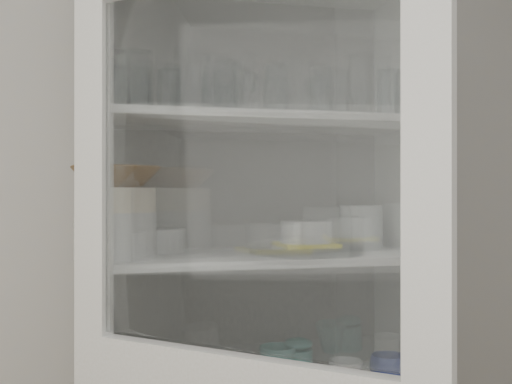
{
  "coord_description": "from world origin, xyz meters",
  "views": [
    {
      "loc": [
        -0.26,
        -0.58,
        1.44
      ],
      "look_at": [
        0.2,
        1.27,
        1.44
      ],
      "focal_mm": 45.0,
      "sensor_mm": 36.0,
      "label": 1
    }
  ],
  "objects": [
    {
      "name": "wall_back",
      "position": [
        0.0,
        1.5,
        1.3
      ],
      "size": [
        3.6,
        0.02,
        2.6
      ],
      "primitive_type": "cube",
      "color": "#B9B9B8",
      "rests_on": "ground"
    },
    {
      "name": "pantry_cabinet",
      "position": [
        0.2,
        1.34,
        0.94
      ],
      "size": [
        1.0,
        0.45,
        2.1
      ],
      "color": "silver",
      "rests_on": "floor"
    },
    {
      "name": "tumbler_0",
      "position": [
        -0.21,
        1.13,
        1.73
      ],
      "size": [
        0.09,
        0.09,
        0.15
      ],
      "primitive_type": "cylinder",
      "rotation": [
        0.0,
        0.0,
        0.28
      ],
      "color": "silver",
      "rests_on": "shelf_glass"
    },
    {
      "name": "tumbler_1",
      "position": [
        -0.15,
        1.13,
        1.74
      ],
      "size": [
        0.08,
        0.08,
        0.15
      ],
      "primitive_type": "cylinder",
      "rotation": [
        0.0,
        0.0,
        0.05
      ],
      "color": "silver",
      "rests_on": "shelf_glass"
    },
    {
      "name": "tumbler_2",
      "position": [
        0.08,
        1.13,
        1.73
      ],
      "size": [
        0.08,
        0.08,
        0.13
      ],
      "primitive_type": "cylinder",
      "rotation": [
        0.0,
        0.0,
        0.21
      ],
      "color": "silver",
      "rests_on": "shelf_glass"
    },
    {
      "name": "tumbler_3",
      "position": [
        0.36,
        1.14,
        1.73
      ],
      "size": [
        0.08,
        0.08,
        0.14
      ],
      "primitive_type": "cylinder",
      "rotation": [
        0.0,
        0.0,
        -0.23
      ],
      "color": "silver",
      "rests_on": "shelf_glass"
    },
    {
      "name": "tumbler_4",
      "position": [
        0.23,
        1.16,
        1.73
      ],
      "size": [
        0.09,
        0.09,
        0.14
      ],
      "primitive_type": "cylinder",
      "rotation": [
        0.0,
        0.0,
        -0.36
      ],
      "color": "silver",
      "rests_on": "shelf_glass"
    },
    {
      "name": "tumbler_5",
      "position": [
        0.57,
        1.15,
        1.73
      ],
      "size": [
        0.08,
        0.08,
        0.14
      ],
      "primitive_type": "cylinder",
      "rotation": [
        0.0,
        0.0,
        0.19
      ],
      "color": "silver",
      "rests_on": "shelf_glass"
    },
    {
      "name": "tumbler_6",
      "position": [
        0.61,
        1.12,
        1.73
      ],
      "size": [
        0.08,
        0.08,
        0.13
      ],
      "primitive_type": "cylinder",
      "rotation": [
        0.0,
        0.0,
        -0.33
      ],
      "color": "silver",
      "rests_on": "shelf_glass"
    },
    {
      "name": "tumbler_7",
      "position": [
        -0.14,
        1.3,
        1.73
      ],
      "size": [
        0.08,
        0.08,
        0.14
      ],
      "primitive_type": "cylinder",
      "rotation": [
        0.0,
        0.0,
        -0.11
      ],
      "color": "silver",
      "rests_on": "shelf_glass"
    },
    {
      "name": "tumbler_8",
      "position": [
        -0.06,
        1.25,
        1.73
      ],
      "size": [
        0.08,
        0.08,
        0.13
      ],
      "primitive_type": "cylinder",
      "rotation": [
        0.0,
        0.0,
        -0.24
      ],
      "color": "silver",
      "rests_on": "shelf_glass"
    },
    {
      "name": "tumbler_9",
      "position": [
        0.12,
        1.24,
        1.74
      ],
      "size": [
        0.09,
        0.09,
        0.16
      ],
      "primitive_type": "cylinder",
      "rotation": [
        0.0,
        0.0,
        -0.13
      ],
      "color": "silver",
      "rests_on": "shelf_glass"
    },
    {
      "name": "tumbler_10",
      "position": [
        0.1,
        1.29,
        1.73
      ],
      "size": [
        0.07,
        0.07,
        0.13
      ],
      "primitive_type": "cylinder",
      "rotation": [
        0.0,
        0.0,
        -0.03
      ],
      "color": "silver",
      "rests_on": "shelf_glass"
    },
    {
      "name": "tumbler_11",
      "position": [
        0.45,
        1.26,
        1.74
      ],
      "size": [
        0.1,
        0.1,
        0.15
      ],
      "primitive_type": "cylinder",
      "rotation": [
        0.0,
        0.0,
        0.41
      ],
      "color": "silver",
      "rests_on": "shelf_glass"
    },
    {
      "name": "goblet_0",
      "position": [
        -0.19,
        1.36,
        1.75
      ],
      "size": [
        0.08,
        0.08,
        0.18
      ],
      "primitive_type": null,
      "color": "silver",
      "rests_on": "shelf_glass"
    },
    {
      "name": "goblet_1",
      "position": [
        0.09,
        1.38,
        1.74
      ],
      "size": [
        0.07,
        0.07,
        0.16
      ],
      "primitive_type": null,
      "color": "silver",
      "rests_on": "shelf_glass"
    },
    {
      "name": "goblet_2",
      "position": [
        0.2,
        1.4,
        1.75
      ],
      "size": [
        0.08,
        0.08,
        0.19
      ],
      "primitive_type": null,
      "color": "silver",
      "rests_on": "shelf_glass"
    },
    {
      "name": "goblet_3",
      "position": [
        0.42,
        1.37,
        1.75
      ],
      "size": [
        0.08,
        0.08,
        0.17
      ],
      "primitive_type": null,
      "color": "silver",
      "rests_on": "shelf_glass"
    },
    {
      "name": "plate_stack_front",
      "position": [
        -0.21,
        1.21,
        1.32
      ],
      "size": [
        0.22,
        0.22,
        0.13
      ],
      "primitive_type": "cylinder",
      "color": "silver",
      "rests_on": "shelf_plates"
    },
    {
      "name": "plate_stack_back",
      "position": [
        -0.09,
        1.39,
        1.3
      ],
      "size": [
        0.19,
        0.19,
        0.07
      ],
      "primitive_type": "cylinder",
      "color": "silver",
      "rests_on": "shelf_plates"
    },
    {
      "name": "cream_bowl",
      "position": [
        -0.21,
        1.21,
        1.42
      ],
      "size": [
        0.25,
        0.25,
        0.07
      ],
      "primitive_type": "cylinder",
      "rotation": [
        0.0,
        0.0,
        -0.16
      ],
      "color": "beige",
      "rests_on": "plate_stack_front"
    },
    {
      "name": "terracotta_bowl",
      "position": [
        -0.21,
        1.21,
        1.48
      ],
      "size": [
        0.25,
        0.25,
        0.06
      ],
      "primitive_type": "imported",
      "rotation": [
        0.0,
        0.0,
        0.05
      ],
      "color": "brown",
      "rests_on": "cream_bowl"
    },
    {
      "name": "glass_platter",
      "position": [
        0.34,
        1.23,
        1.27
      ],
      "size": [
        0.45,
        0.45,
        0.02
      ],
      "primitive_type": "cylinder",
      "rotation": [
        0.0,
        0.0,
        -0.4
      ],
      "color": "silver",
      "rests_on": "shelf_plates"
    },
    {
      "name": "yellow_trivet",
      "position": [
        0.34,
        1.23,
        1.29
      ],
      "size": [
        0.16,
        0.16,
        0.01
      ],
      "primitive_type": "cube",
      "rotation": [
        0.0,
        0.0,
        -0.0
      ],
      "color": "yellow",
      "rests_on": "glass_platter"
    },
    {
      "name": "white_ramekin",
      "position": [
        0.34,
        1.23,
        1.32
      ],
      "size": [
        0.19,
        0.19,
        0.07
      ],
      "primitive_type": "cylinder",
      "rotation": [
        0.0,
        0.0,
        -0.3
      ],
      "color": "silver",
      "rests_on": "yellow_trivet"
    },
    {
      "name": "grey_bowl_stack",
      "position": [
        0.55,
        1.31,
        1.33
      ],
      "size": [
        0.14,
        0.14,
        0.14
      ],
      "primitive_type": "cylinder",
      "color": "silver",
      "rests_on": "shelf_plates"
    },
    {
      "name": "mug_blue",
      "position": [
        0.59,
        1.2,
        0.91
      ],
      "size": [
        0.13,
        0.13,
        0.09
      ],
      "primitive_type": "imported",
      "rotation": [
        0.0,
        0.0,
        -0.14
      ],
      "color": "navy",
      "rests_on": "shelf_mugs"
    },
    {
      "name": "mug_teal",
      "position": [
        0.28,
        1.33,
        0.91
      ],
      "size": [
        0.13,
        0.13,
        0.11
      ],
      "primitive_type": "imported",
      "rotation": [
        0.0,
        0.0,
        -0.14
      ],
      "color": "#28786F",
      "rests_on": "shelf_mugs"
    },
    {
      "name": "mug_white",
      "position": [
        0.44,
        1.17,
        0.91
      ],
      "size": [
        0.12,
        0.12,
        0.09
      ],
      "primitive_type": "imported",
      "rotation": [
        0.0,
        0.0,
        -0.26
      ],
      "color": "silver",
      "rests_on": "shelf_mugs"
    },
    {
      "name": "teal_jar",
      "position": [
        0.35,
        1.33,
        0.91
      ],
      "size": [
        0.09,
        0.09,
        0.11
      ],
      "color": "#28786F",
      "rests_on": "shelf_mugs"
    },
    {
      "name": "white_canister",
      "position": [
        -0.16,
        1.29,
        0.93
      ],
      "size": [
        0.12,
        0.12,
        0.14
      ],
      "primitive_type": "cylinder",
      "rotation": [
        0.0,
        0.0,
        0.06
      ],
      "color": "silver",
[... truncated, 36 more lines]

